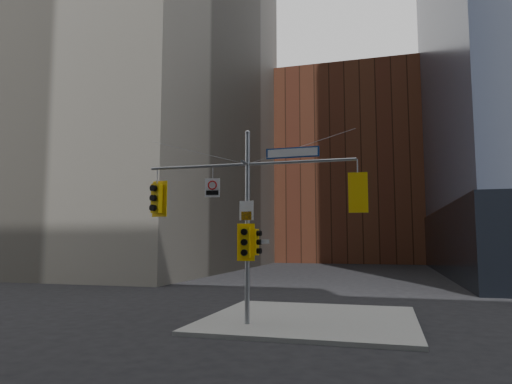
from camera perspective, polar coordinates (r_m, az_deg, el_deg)
The scene contains 13 objects.
ground at distance 15.33m, azimuth -3.40°, elevation -17.93°, with size 160.00×160.00×0.00m, color black.
sidewalk_corner at distance 18.66m, azimuth 6.86°, elevation -15.51°, with size 8.00×8.00×0.15m, color gray.
brick_midrise at distance 73.15m, azimuth 11.78°, elevation 2.63°, with size 26.00×20.00×28.00m, color brown.
signal_assembly at distance 16.94m, azimuth -1.09°, elevation -1.79°, with size 8.00×0.80×7.30m.
traffic_light_west_arm at distance 18.42m, azimuth -12.30°, elevation -0.80°, with size 0.68×0.60×1.43m.
traffic_light_east_arm at distance 16.27m, azimuth 12.63°, elevation -0.12°, with size 0.67×0.54×1.40m.
traffic_light_pole_side at distance 16.81m, azimuth -0.05°, elevation -6.28°, with size 0.40×0.34×0.96m.
traffic_light_pole_front at distance 16.64m, azimuth -1.37°, elevation -6.30°, with size 0.65×0.56×1.37m.
street_sign_blade at distance 16.79m, azimuth 4.57°, elevation 4.93°, with size 1.98×0.10×0.39m.
regulatory_sign_arm at distance 17.45m, azimuth -5.47°, elevation 0.61°, with size 0.58×0.12×0.72m.
regulatory_sign_pole at distance 16.82m, azimuth -1.20°, elevation -2.39°, with size 0.55×0.09×0.72m.
street_blade_ew at distance 16.78m, azimuth 0.39°, elevation -6.22°, with size 0.75×0.08×0.15m.
street_blade_ns at distance 17.34m, azimuth -0.66°, elevation -7.36°, with size 0.03×0.68×0.14m.
Camera 1 is at (4.91, -14.17, 3.17)m, focal length 32.00 mm.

